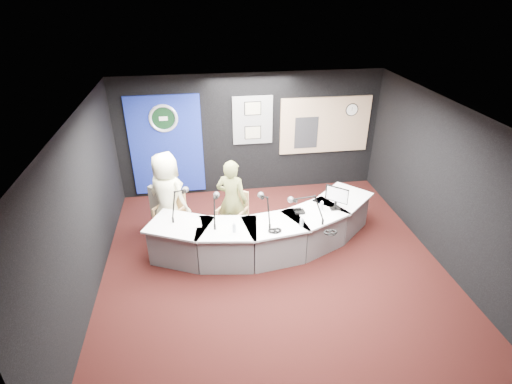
{
  "coord_description": "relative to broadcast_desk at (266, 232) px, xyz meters",
  "views": [
    {
      "loc": [
        -1.16,
        -5.58,
        4.59
      ],
      "look_at": [
        -0.2,
        0.8,
        1.1
      ],
      "focal_mm": 28.0,
      "sensor_mm": 36.0,
      "label": 1
    }
  ],
  "objects": [
    {
      "name": "headphones_far",
      "position": [
        0.05,
        -0.56,
        0.39
      ],
      "size": [
        0.2,
        0.2,
        0.03
      ],
      "primitive_type": "torus",
      "color": "black",
      "rests_on": "broadcast_desk"
    },
    {
      "name": "broadcast_desk",
      "position": [
        0.0,
        0.0,
        0.0
      ],
      "size": [
        4.5,
        1.9,
        0.75
      ],
      "primitive_type": null,
      "color": "silver",
      "rests_on": "ground"
    },
    {
      "name": "computer_monitor",
      "position": [
        1.31,
        0.0,
        0.7
      ],
      "size": [
        0.36,
        0.32,
        0.31
      ],
      "primitive_type": "cube",
      "rotation": [
        0.0,
        0.0,
        -0.71
      ],
      "color": "black",
      "rests_on": "broadcast_desk"
    },
    {
      "name": "equipment_rack",
      "position": [
        1.35,
        2.39,
        1.03
      ],
      "size": [
        0.55,
        0.02,
        0.75
      ],
      "primitive_type": "cube",
      "color": "black",
      "rests_on": "booth_window_frame"
    },
    {
      "name": "armchair_right",
      "position": [
        -0.58,
        0.48,
        0.08
      ],
      "size": [
        0.72,
        0.72,
        0.92
      ],
      "primitive_type": null,
      "rotation": [
        0.0,
        0.0,
        -0.62
      ],
      "color": "tan",
      "rests_on": "ground"
    },
    {
      "name": "ground",
      "position": [
        0.05,
        -0.55,
        -0.38
      ],
      "size": [
        6.0,
        6.0,
        0.0
      ],
      "primitive_type": "plane",
      "color": "black",
      "rests_on": "ground"
    },
    {
      "name": "person_woman",
      "position": [
        -0.58,
        0.48,
        0.46
      ],
      "size": [
        0.72,
        0.62,
        1.66
      ],
      "primitive_type": "imported",
      "rotation": [
        0.0,
        0.0,
        2.7
      ],
      "color": "olive",
      "rests_on": "ground"
    },
    {
      "name": "armchair_left",
      "position": [
        -1.79,
        0.71,
        0.1
      ],
      "size": [
        0.75,
        0.75,
        0.95
      ],
      "primitive_type": null,
      "rotation": [
        0.0,
        0.0,
        -0.66
      ],
      "color": "tan",
      "rests_on": "ground"
    },
    {
      "name": "wall_front",
      "position": [
        0.05,
        -3.55,
        1.02
      ],
      "size": [
        6.0,
        0.02,
        2.8
      ],
      "primitive_type": "cube",
      "color": "black",
      "rests_on": "ground"
    },
    {
      "name": "framed_photo_lower",
      "position": [
        0.1,
        2.39,
        1.09
      ],
      "size": [
        0.34,
        0.02,
        0.27
      ],
      "primitive_type": "cube",
      "color": "gray",
      "rests_on": "pinboard"
    },
    {
      "name": "wall_clock",
      "position": [
        2.4,
        2.39,
        1.52
      ],
      "size": [
        0.28,
        0.01,
        0.28
      ],
      "primitive_type": "cylinder",
      "rotation": [
        1.57,
        0.0,
        0.0
      ],
      "color": "white",
      "rests_on": "booth_window_frame"
    },
    {
      "name": "water_bottles",
      "position": [
        0.21,
        -0.22,
        0.46
      ],
      "size": [
        1.75,
        0.56,
        0.18
      ],
      "primitive_type": null,
      "color": "silver",
      "rests_on": "broadcast_desk"
    },
    {
      "name": "boom_mic_d",
      "position": [
        0.67,
        -0.29,
        0.68
      ],
      "size": [
        0.62,
        0.48,
        0.6
      ],
      "primitive_type": null,
      "color": "black",
      "rests_on": "broadcast_desk"
    },
    {
      "name": "desk_phone",
      "position": [
        0.62,
        -0.03,
        0.4
      ],
      "size": [
        0.18,
        0.15,
        0.04
      ],
      "primitive_type": "cube",
      "rotation": [
        0.0,
        0.0,
        0.03
      ],
      "color": "black",
      "rests_on": "broadcast_desk"
    },
    {
      "name": "boom_mic_c",
      "position": [
        -0.05,
        -0.17,
        0.68
      ],
      "size": [
        0.18,
        0.74,
        0.6
      ],
      "primitive_type": null,
      "color": "black",
      "rests_on": "broadcast_desk"
    },
    {
      "name": "wall_back",
      "position": [
        0.05,
        2.45,
        1.02
      ],
      "size": [
        6.0,
        0.02,
        2.8
      ],
      "primitive_type": "cube",
      "color": "black",
      "rests_on": "ground"
    },
    {
      "name": "agency_seal",
      "position": [
        -1.85,
        2.38,
        1.52
      ],
      "size": [
        0.63,
        0.07,
        0.63
      ],
      "primitive_type": "torus",
      "rotation": [
        1.57,
        0.0,
        0.0
      ],
      "color": "silver",
      "rests_on": "backdrop_panel"
    },
    {
      "name": "paper_stack",
      "position": [
        -1.3,
        -0.09,
        0.38
      ],
      "size": [
        0.24,
        0.32,
        0.0
      ],
      "primitive_type": "cube",
      "rotation": [
        0.0,
        0.0,
        0.07
      ],
      "color": "white",
      "rests_on": "broadcast_desk"
    },
    {
      "name": "headphones_near",
      "position": [
        0.98,
        -0.75,
        0.39
      ],
      "size": [
        0.22,
        0.22,
        0.04
      ],
      "primitive_type": "torus",
      "color": "black",
      "rests_on": "broadcast_desk"
    },
    {
      "name": "notepad",
      "position": [
        -0.79,
        -0.38,
        0.38
      ],
      "size": [
        0.25,
        0.34,
        0.0
      ],
      "primitive_type": "cube",
      "rotation": [
        0.0,
        0.0,
        -0.07
      ],
      "color": "white",
      "rests_on": "broadcast_desk"
    },
    {
      "name": "pinboard",
      "position": [
        0.1,
        2.42,
        1.38
      ],
      "size": [
        0.9,
        0.04,
        1.1
      ],
      "primitive_type": "cube",
      "color": "slate",
      "rests_on": "wall_back"
    },
    {
      "name": "seal_center",
      "position": [
        -1.85,
        2.38,
        1.52
      ],
      "size": [
        0.48,
        0.01,
        0.48
      ],
      "primitive_type": "cylinder",
      "rotation": [
        1.57,
        0.0,
        0.0
      ],
      "color": "black",
      "rests_on": "backdrop_panel"
    },
    {
      "name": "person_man",
      "position": [
        -1.79,
        0.71,
        0.52
      ],
      "size": [
        1.04,
        0.98,
        1.78
      ],
      "primitive_type": "imported",
      "rotation": [
        0.0,
        0.0,
        2.5
      ],
      "color": "#F6F6C4",
      "rests_on": "ground"
    },
    {
      "name": "framed_photo_upper",
      "position": [
        0.1,
        2.39,
        1.65
      ],
      "size": [
        0.34,
        0.02,
        0.27
      ],
      "primitive_type": "cube",
      "color": "gray",
      "rests_on": "pinboard"
    },
    {
      "name": "booth_glow",
      "position": [
        1.8,
        2.41,
        1.18
      ],
      "size": [
        2.0,
        0.02,
        1.2
      ],
      "primitive_type": "cube",
      "color": "#FFF1A1",
      "rests_on": "booth_window_frame"
    },
    {
      "name": "ceiling",
      "position": [
        0.05,
        -0.55,
        2.42
      ],
      "size": [
        6.0,
        6.0,
        0.02
      ],
      "primitive_type": "cube",
      "color": "silver",
      "rests_on": "ground"
    },
    {
      "name": "wall_left",
      "position": [
        -2.95,
        -0.55,
        1.02
      ],
      "size": [
        0.02,
        6.0,
        2.8
      ],
      "primitive_type": "cube",
      "color": "black",
      "rests_on": "ground"
    },
    {
      "name": "boom_mic_b",
      "position": [
        -0.92,
        -0.04,
        0.68
      ],
      "size": [
        0.2,
        0.73,
        0.6
      ],
      "primitive_type": null,
      "color": "black",
      "rests_on": "broadcast_desk"
    },
    {
      "name": "backdrop_panel",
      "position": [
        -1.85,
        2.42,
        0.88
      ],
      "size": [
        1.6,
        0.05,
        2.3
      ],
      "primitive_type": "cube",
      "color": "navy",
      "rests_on": "wall_back"
    },
    {
      "name": "wall_right",
      "position": [
        3.05,
        -0.55,
        1.02
      ],
      "size": [
        0.02,
        6.0,
        2.8
      ],
      "primitive_type": "cube",
      "color": "black",
      "rests_on": "ground"
    },
    {
      "name": "draped_jacket",
      "position": [
        -1.96,
        0.9,
        0.24
      ],
      "size": [
        0.46,
        0.38,
        0.7
      ],
      "primitive_type": "cube",
      "rotation": [
        0.0,
        0.0,
        -0.66
      ],
      "color": "#696659",
      "rests_on": "armchair_left"
    },
    {
      "name": "booth_window_frame",
      "position": [
        1.8,
        2.42,
        1.18
      ],
      "size": [
        2.12,
        0.06,
        1.32
      ],
      "primitive_type": "cube",
      "color": "tan",
      "rests_on": "wall_back"
    },
    {
      "name": "boom_mic_a",
      "position": [
        -1.55,
        0.27,
        0.68
      ],
      "size": [
        0.36,
        0.69,
        0.6
      ],
      "primitive_type": null,
      "color": "black",
      "rests_on": "broadcast_desk"
    }
  ]
}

